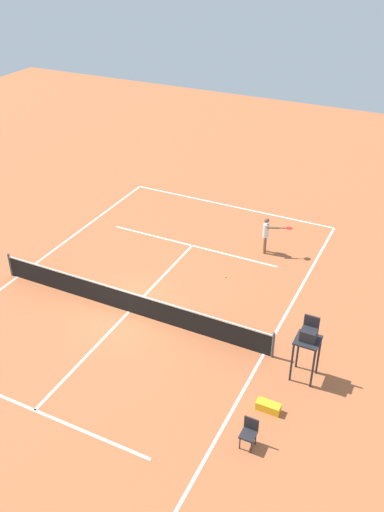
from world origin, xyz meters
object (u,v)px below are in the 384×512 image
Objects in this scene: umpire_chair at (308,339)px; tennis_ball at (226,277)px; player_serving at (267,232)px; equipment_bag at (268,407)px; courtside_chair_near at (249,432)px.

tennis_ball is at bearing -42.74° from umpire_chair.
player_serving is at bearing -61.34° from umpire_chair.
equipment_bag is (0.55, 1.93, -1.46)m from umpire_chair.
courtside_chair_near is at bearing -5.57° from player_serving.
courtside_chair_near is at bearing 79.54° from umpire_chair.
courtside_chair_near is at bearing 86.89° from equipment_bag.
tennis_ball is at bearing -62.52° from courtside_chair_near.
umpire_chair is at bearing 137.26° from tennis_ball.
player_serving reaches higher than courtside_chair_near.
equipment_bag is at bearing 123.34° from tennis_ball.
umpire_chair reaches higher than player_serving.
tennis_ball is 8.73m from courtside_chair_near.
tennis_ball is at bearing -56.66° from equipment_bag.
player_serving is at bearing -69.87° from equipment_bag.
equipment_bag is (-4.10, 6.23, 0.12)m from tennis_ball.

